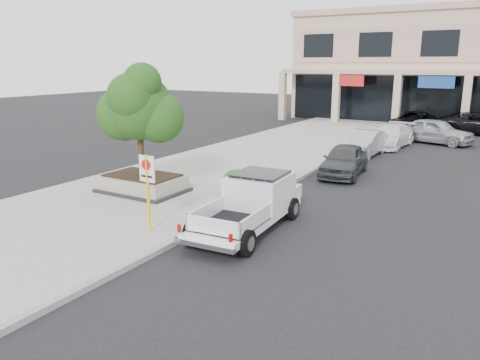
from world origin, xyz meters
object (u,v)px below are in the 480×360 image
object	(u,v)px
planter_tree	(144,107)
lot_car_a	(435,131)
curb_car_a	(344,160)
curb_car_b	(364,143)
curb_car_d	(412,121)
no_parking_sign	(148,183)
pickup_truck	(247,205)
planter	(143,183)
curb_car_c	(390,136)

from	to	relation	value
planter_tree	lot_car_a	world-z (taller)	planter_tree
planter_tree	lot_car_a	xyz separation A→B (m)	(7.67, 18.49, -2.62)
curb_car_a	curb_car_b	xyz separation A→B (m)	(-0.55, 5.00, -0.01)
curb_car_b	curb_car_d	world-z (taller)	curb_car_d
no_parking_sign	curb_car_b	distance (m)	15.59
pickup_truck	no_parking_sign	bearing A→B (deg)	-144.52
pickup_truck	curb_car_a	size ratio (longest dim) A/B	1.26
pickup_truck	curb_car_a	world-z (taller)	pickup_truck
planter	lot_car_a	distance (m)	20.21
planter	curb_car_c	size ratio (longest dim) A/B	0.68
curb_car_b	curb_car_d	size ratio (longest dim) A/B	0.79
planter	curb_car_d	size ratio (longest dim) A/B	0.60
curb_car_b	planter	bearing A→B (deg)	-110.47
no_parking_sign	curb_car_b	world-z (taller)	no_parking_sign
planter_tree	no_parking_sign	world-z (taller)	planter_tree
planter_tree	curb_car_d	size ratio (longest dim) A/B	0.75
planter	curb_car_b	world-z (taller)	curb_car_b
planter_tree	curb_car_d	world-z (taller)	planter_tree
planter_tree	pickup_truck	xyz separation A→B (m)	(5.32, -1.56, -2.59)
planter_tree	curb_car_b	size ratio (longest dim) A/B	0.94
curb_car_c	curb_car_a	bearing A→B (deg)	-86.06
planter_tree	curb_car_c	xyz separation A→B (m)	(5.53, 15.72, -2.73)
no_parking_sign	curb_car_a	bearing A→B (deg)	76.86
curb_car_a	lot_car_a	size ratio (longest dim) A/B	0.89
curb_car_c	planter	bearing A→B (deg)	-105.50
planter	curb_car_d	xyz separation A→B (m)	(5.42, 23.57, 0.27)
no_parking_sign	curb_car_a	distance (m)	10.77
planter	curb_car_b	distance (m)	13.22
curb_car_d	curb_car_b	bearing A→B (deg)	-85.68
planter_tree	curb_car_b	distance (m)	13.31
planter_tree	curb_car_b	world-z (taller)	planter_tree
planter	curb_car_c	xyz separation A→B (m)	(5.66, 15.88, 0.21)
no_parking_sign	lot_car_a	distance (m)	22.39
planter	curb_car_d	world-z (taller)	curb_car_d
planter_tree	no_parking_sign	bearing A→B (deg)	-48.02
planter	curb_car_b	xyz separation A→B (m)	(5.09, 12.20, 0.22)
planter	lot_car_a	xyz separation A→B (m)	(7.81, 18.64, 0.32)
planter	planter_tree	distance (m)	2.95
pickup_truck	curb_car_b	size ratio (longest dim) A/B	1.23
curb_car_a	curb_car_c	world-z (taller)	curb_car_a
no_parking_sign	pickup_truck	bearing A→B (deg)	39.18
curb_car_a	no_parking_sign	bearing A→B (deg)	-109.34
curb_car_c	planter_tree	bearing A→B (deg)	-105.25
pickup_truck	lot_car_a	size ratio (longest dim) A/B	1.12
no_parking_sign	curb_car_a	size ratio (longest dim) A/B	0.55
pickup_truck	curb_car_b	xyz separation A→B (m)	(-0.37, 13.60, -0.12)
pickup_truck	lot_car_a	distance (m)	20.18
lot_car_a	no_parking_sign	bearing A→B (deg)	-175.62
pickup_truck	lot_car_a	xyz separation A→B (m)	(2.35, 20.05, -0.03)
planter	planter_tree	world-z (taller)	planter_tree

